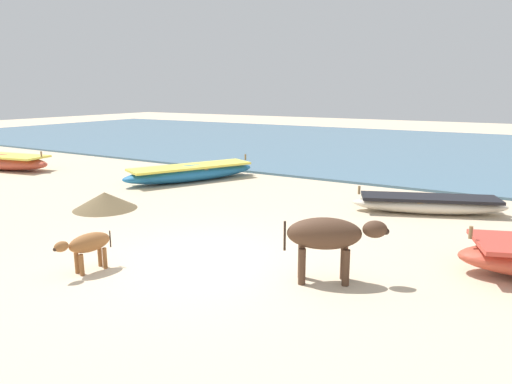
# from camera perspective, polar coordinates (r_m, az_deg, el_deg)

# --- Properties ---
(ground) EXTENTS (80.00, 80.00, 0.00)m
(ground) POSITION_cam_1_polar(r_m,az_deg,el_deg) (8.04, -6.65, -8.44)
(ground) COLOR beige
(sea_water) EXTENTS (60.00, 20.00, 0.08)m
(sea_water) POSITION_cam_1_polar(r_m,az_deg,el_deg) (24.23, 20.05, 4.99)
(sea_water) COLOR slate
(sea_water) RESTS_ON ground
(fishing_boat_3) EXTENTS (2.85, 4.48, 0.71)m
(fishing_boat_3) POSITION_cam_1_polar(r_m,az_deg,el_deg) (15.00, -7.97, 2.41)
(fishing_boat_3) COLOR #1E669E
(fishing_boat_3) RESTS_ON ground
(fishing_boat_5) EXTENTS (3.58, 2.10, 0.60)m
(fishing_boat_5) POSITION_cam_1_polar(r_m,az_deg,el_deg) (11.69, 20.43, -1.37)
(fishing_boat_5) COLOR beige
(fishing_boat_5) RESTS_ON ground
(cow_adult_dark) EXTENTS (1.47, 0.97, 1.01)m
(cow_adult_dark) POSITION_cam_1_polar(r_m,az_deg,el_deg) (7.02, 8.82, -5.37)
(cow_adult_dark) COLOR #4C3323
(cow_adult_dark) RESTS_ON ground
(calf_far_brown) EXTENTS (0.39, 0.96, 0.63)m
(calf_far_brown) POSITION_cam_1_polar(r_m,az_deg,el_deg) (7.88, -19.95, -6.07)
(calf_far_brown) COLOR brown
(calf_far_brown) RESTS_ON ground
(debris_pile_1) EXTENTS (2.12, 2.12, 0.42)m
(debris_pile_1) POSITION_cam_1_polar(r_m,az_deg,el_deg) (11.91, -18.06, -1.02)
(debris_pile_1) COLOR brown
(debris_pile_1) RESTS_ON ground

